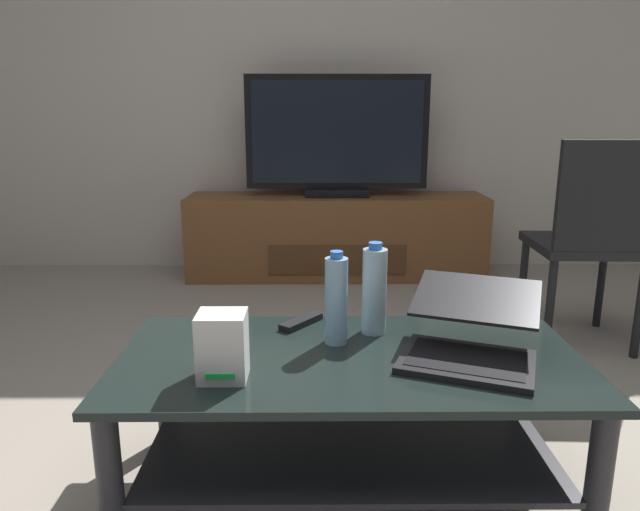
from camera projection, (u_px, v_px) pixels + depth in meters
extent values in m
plane|color=#9E9384|center=(304.00, 492.00, 1.64)|extent=(7.68, 7.68, 0.00)
cube|color=beige|center=(310.00, 54.00, 3.78)|extent=(6.40, 0.12, 2.80)
cube|color=black|center=(350.00, 359.00, 1.56)|extent=(1.24, 0.61, 0.02)
cube|color=#2D2D33|center=(349.00, 444.00, 1.62)|extent=(1.09, 0.53, 0.02)
cylinder|color=#2D2D33|center=(111.00, 487.00, 1.35)|extent=(0.06, 0.06, 0.39)
cylinder|color=#2D2D33|center=(598.00, 484.00, 1.36)|extent=(0.06, 0.06, 0.39)
cylinder|color=#2D2D33|center=(165.00, 386.00, 1.85)|extent=(0.06, 0.06, 0.39)
cylinder|color=#2D2D33|center=(523.00, 385.00, 1.86)|extent=(0.06, 0.06, 0.39)
cube|color=brown|center=(336.00, 236.00, 3.74)|extent=(1.88, 0.42, 0.52)
cube|color=#55351C|center=(337.00, 260.00, 3.56)|extent=(0.85, 0.01, 0.18)
cube|color=black|center=(337.00, 192.00, 3.65)|extent=(0.39, 0.20, 0.05)
cube|color=black|center=(337.00, 132.00, 3.56)|extent=(1.12, 0.04, 0.69)
cube|color=black|center=(337.00, 132.00, 3.54)|extent=(1.04, 0.01, 0.62)
cube|color=black|center=(583.00, 245.00, 2.62)|extent=(0.46, 0.46, 0.04)
cube|color=black|center=(609.00, 199.00, 2.37)|extent=(0.42, 0.05, 0.48)
cylinder|color=black|center=(601.00, 284.00, 2.85)|extent=(0.04, 0.04, 0.44)
cylinder|color=black|center=(523.00, 283.00, 2.87)|extent=(0.04, 0.04, 0.44)
cylinder|color=black|center=(640.00, 310.00, 2.49)|extent=(0.04, 0.04, 0.44)
cylinder|color=black|center=(550.00, 309.00, 2.50)|extent=(0.04, 0.04, 0.44)
cube|color=black|center=(467.00, 362.00, 1.49)|extent=(0.40, 0.35, 0.02)
cube|color=black|center=(467.00, 358.00, 1.49)|extent=(0.34, 0.28, 0.00)
cube|color=black|center=(476.00, 298.00, 1.60)|extent=(0.39, 0.34, 0.07)
cube|color=teal|center=(476.00, 299.00, 1.59)|extent=(0.35, 0.30, 0.06)
cube|color=white|center=(222.00, 346.00, 1.40)|extent=(0.12, 0.10, 0.17)
cube|color=#19D84C|center=(220.00, 376.00, 1.36)|extent=(0.07, 0.00, 0.01)
cylinder|color=#99C6E5|center=(336.00, 301.00, 1.61)|extent=(0.06, 0.06, 0.24)
cylinder|color=blue|center=(337.00, 255.00, 1.58)|extent=(0.04, 0.04, 0.02)
cylinder|color=silver|center=(374.00, 291.00, 1.68)|extent=(0.07, 0.07, 0.25)
cylinder|color=blue|center=(375.00, 246.00, 1.65)|extent=(0.04, 0.04, 0.02)
cube|color=black|center=(213.00, 325.00, 1.76)|extent=(0.12, 0.16, 0.01)
cube|color=black|center=(233.00, 336.00, 1.66)|extent=(0.05, 0.16, 0.02)
cube|color=black|center=(301.00, 322.00, 1.77)|extent=(0.13, 0.15, 0.02)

